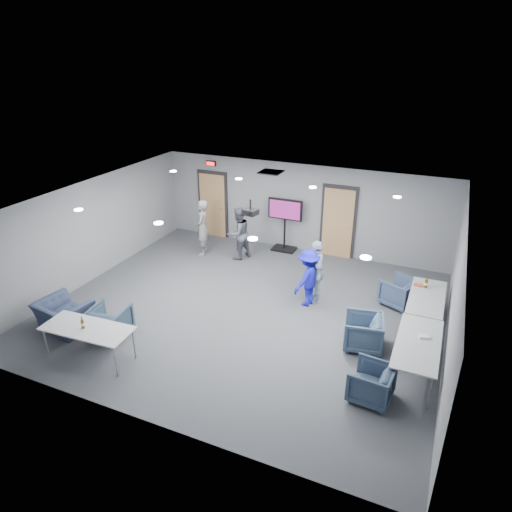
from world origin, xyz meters
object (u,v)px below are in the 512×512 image
at_px(person_d, 308,278).
at_px(table_right_b, 418,344).
at_px(bottle_front, 83,324).
at_px(chair_right_c, 371,383).
at_px(person_a, 202,228).
at_px(projector, 250,212).
at_px(person_b, 238,233).
at_px(chair_right_b, 363,332).
at_px(chair_front_b, 64,316).
at_px(table_right_a, 427,298).
at_px(bottle_right, 426,284).
at_px(table_front_left, 87,330).
at_px(tv_stand, 285,222).
at_px(chair_front_a, 110,322).
at_px(person_c, 316,271).
at_px(chair_right_a, 399,292).

height_order(person_d, table_right_b, person_d).
bearing_deg(bottle_front, chair_right_c, 11.53).
height_order(person_a, projector, projector).
height_order(person_b, chair_right_c, person_b).
distance_m(chair_right_b, chair_front_b, 6.55).
bearing_deg(person_d, person_a, -96.19).
height_order(table_right_a, table_right_b, same).
distance_m(bottle_right, projector, 4.37).
distance_m(table_front_left, tv_stand, 6.95).
xyz_separation_m(chair_right_c, chair_front_a, (-5.58, -0.27, 0.02)).
height_order(chair_right_c, bottle_front, bottle_front).
distance_m(chair_front_a, table_right_b, 6.38).
relative_size(chair_front_a, chair_front_b, 0.73).
bearing_deg(chair_front_b, projector, -134.00).
xyz_separation_m(bottle_front, bottle_right, (6.05, 4.48, 0.01)).
xyz_separation_m(person_c, tv_stand, (-1.80, 2.66, 0.13)).
bearing_deg(chair_front_b, tv_stand, -108.02).
height_order(chair_right_c, table_right_b, table_right_b).
bearing_deg(chair_right_c, chair_right_b, -158.12).
bearing_deg(person_a, chair_right_c, 34.31).
height_order(chair_front_a, chair_front_b, chair_front_a).
height_order(chair_right_a, chair_front_b, chair_right_a).
bearing_deg(chair_right_a, chair_right_b, 12.78).
bearing_deg(tv_stand, person_b, -132.59).
relative_size(chair_front_a, tv_stand, 0.48).
height_order(chair_right_b, bottle_right, bottle_right).
distance_m(chair_right_b, chair_front_a, 5.44).
xyz_separation_m(person_a, projector, (2.59, -2.21, 1.55)).
bearing_deg(table_front_left, table_right_a, 30.15).
xyz_separation_m(table_front_left, tv_stand, (1.67, 6.75, 0.25)).
distance_m(table_right_b, projector, 4.49).
relative_size(chair_front_a, table_right_a, 0.44).
distance_m(chair_front_b, table_right_a, 8.09).
relative_size(bottle_right, tv_stand, 0.17).
bearing_deg(chair_right_b, person_b, -134.82).
distance_m(person_c, chair_front_b, 5.90).
height_order(chair_front_b, table_front_left, table_front_left).
relative_size(table_right_a, projector, 5.06).
distance_m(person_d, chair_front_b, 5.64).
distance_m(tv_stand, projector, 3.80).
distance_m(chair_right_a, tv_stand, 4.31).
xyz_separation_m(person_c, projector, (-1.38, -0.82, 1.60)).
relative_size(person_b, person_c, 0.99).
height_order(table_right_b, bottle_right, bottle_right).
xyz_separation_m(person_c, bottle_right, (2.52, 0.35, 0.03)).
distance_m(person_d, chair_right_a, 2.28).
bearing_deg(person_c, chair_right_c, 8.18).
distance_m(person_a, projector, 3.75).
distance_m(table_right_a, bottle_front, 7.34).
bearing_deg(person_d, chair_right_a, 129.94).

